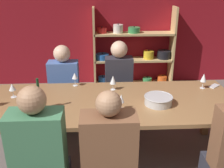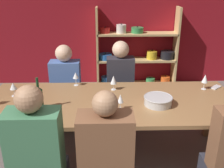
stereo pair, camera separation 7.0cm
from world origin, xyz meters
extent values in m
cube|color=maroon|center=(0.00, 3.83, 1.35)|extent=(8.80, 0.06, 2.70)
cube|color=tan|center=(-0.30, 3.63, 0.73)|extent=(0.04, 0.30, 1.47)
cube|color=tan|center=(1.15, 3.63, 0.73)|extent=(0.04, 0.30, 1.47)
cube|color=tan|center=(0.42, 3.63, 0.02)|extent=(1.44, 0.30, 0.04)
cylinder|color=#235BAD|center=(-0.15, 3.63, 0.11)|extent=(0.17, 0.17, 0.14)
sphere|color=black|center=(-0.15, 3.63, 0.19)|extent=(0.02, 0.02, 0.02)
cylinder|color=silver|center=(0.14, 3.63, 0.10)|extent=(0.16, 0.16, 0.13)
sphere|color=black|center=(0.14, 3.63, 0.18)|extent=(0.02, 0.02, 0.02)
cylinder|color=#338447|center=(0.71, 3.63, 0.09)|extent=(0.17, 0.17, 0.10)
sphere|color=black|center=(0.71, 3.63, 0.15)|extent=(0.02, 0.02, 0.02)
cylinder|color=#E0561E|center=(1.00, 3.63, 0.10)|extent=(0.17, 0.17, 0.13)
sphere|color=black|center=(1.00, 3.63, 0.18)|extent=(0.02, 0.02, 0.02)
cube|color=tan|center=(0.42, 3.63, 0.51)|extent=(1.44, 0.30, 0.04)
cylinder|color=#235BAD|center=(-0.15, 3.63, 0.58)|extent=(0.24, 0.24, 0.10)
sphere|color=black|center=(-0.15, 3.63, 0.64)|extent=(0.02, 0.02, 0.02)
cylinder|color=#338447|center=(0.14, 3.63, 0.59)|extent=(0.20, 0.20, 0.14)
sphere|color=black|center=(0.14, 3.63, 0.67)|extent=(0.02, 0.02, 0.02)
cylinder|color=gold|center=(0.71, 3.63, 0.60)|extent=(0.19, 0.19, 0.15)
sphere|color=black|center=(0.71, 3.63, 0.68)|extent=(0.02, 0.02, 0.02)
cylinder|color=black|center=(1.00, 3.63, 0.60)|extent=(0.25, 0.25, 0.15)
sphere|color=black|center=(1.00, 3.63, 0.68)|extent=(0.02, 0.02, 0.02)
cube|color=tan|center=(0.42, 3.63, 1.00)|extent=(1.44, 0.30, 0.04)
cylinder|color=red|center=(-0.15, 3.63, 1.06)|extent=(0.17, 0.17, 0.10)
sphere|color=black|center=(-0.15, 3.63, 1.12)|extent=(0.02, 0.02, 0.02)
cylinder|color=silver|center=(0.14, 3.63, 1.09)|extent=(0.17, 0.17, 0.15)
sphere|color=black|center=(0.14, 3.63, 1.17)|extent=(0.02, 0.02, 0.02)
cylinder|color=#338447|center=(0.42, 3.63, 1.06)|extent=(0.22, 0.22, 0.10)
sphere|color=black|center=(0.42, 3.63, 1.12)|extent=(0.02, 0.02, 0.02)
cube|color=olive|center=(-0.09, 1.43, 0.71)|extent=(2.67, 1.05, 0.04)
cube|color=olive|center=(-1.34, 1.87, 0.35)|extent=(0.08, 0.08, 0.69)
cube|color=olive|center=(1.17, 1.87, 0.35)|extent=(0.08, 0.08, 0.69)
cylinder|color=#B7BABC|center=(0.38, 1.33, 0.78)|extent=(0.28, 0.28, 0.09)
torus|color=#B7BABC|center=(0.38, 1.33, 0.82)|extent=(0.29, 0.29, 0.01)
cylinder|color=#19381E|center=(-0.81, 1.27, 0.83)|extent=(0.08, 0.08, 0.20)
cone|color=#19381E|center=(-0.81, 1.27, 0.95)|extent=(0.08, 0.08, 0.04)
cylinder|color=#19381E|center=(-0.81, 1.27, 1.02)|extent=(0.03, 0.03, 0.09)
cylinder|color=white|center=(-0.51, 1.87, 0.73)|extent=(0.06, 0.06, 0.00)
cylinder|color=white|center=(-0.51, 1.87, 0.78)|extent=(0.01, 0.01, 0.09)
cone|color=white|center=(-0.51, 1.87, 0.86)|extent=(0.07, 0.07, 0.07)
cylinder|color=beige|center=(-0.51, 1.87, 0.84)|extent=(0.04, 0.04, 0.03)
cylinder|color=white|center=(-1.16, 1.58, 0.73)|extent=(0.06, 0.06, 0.00)
cylinder|color=white|center=(-1.16, 1.58, 0.78)|extent=(0.01, 0.01, 0.08)
cone|color=white|center=(-1.16, 1.58, 0.85)|extent=(0.08, 0.08, 0.07)
cylinder|color=maroon|center=(-1.16, 1.58, 0.83)|extent=(0.04, 0.04, 0.03)
cylinder|color=white|center=(0.99, 1.71, 0.73)|extent=(0.06, 0.06, 0.00)
cylinder|color=white|center=(0.99, 1.71, 0.78)|extent=(0.01, 0.01, 0.08)
cone|color=white|center=(0.99, 1.71, 0.87)|extent=(0.07, 0.07, 0.10)
cylinder|color=beige|center=(0.99, 1.71, 0.84)|extent=(0.04, 0.04, 0.04)
cylinder|color=white|center=(-0.01, 1.23, 0.73)|extent=(0.06, 0.06, 0.00)
cylinder|color=white|center=(-0.01, 1.23, 0.77)|extent=(0.01, 0.01, 0.07)
cone|color=white|center=(-0.01, 1.23, 0.85)|extent=(0.06, 0.06, 0.08)
cylinder|color=maroon|center=(-0.01, 1.23, 0.83)|extent=(0.03, 0.03, 0.03)
cylinder|color=white|center=(-0.06, 1.72, 0.73)|extent=(0.06, 0.06, 0.00)
cylinder|color=white|center=(-0.06, 1.72, 0.77)|extent=(0.01, 0.01, 0.07)
cone|color=white|center=(-0.06, 1.72, 0.86)|extent=(0.07, 0.07, 0.10)
cube|color=silver|center=(1.15, 1.75, 0.74)|extent=(0.16, 0.15, 0.01)
cube|color=#2D2D38|center=(0.05, 2.26, 0.22)|extent=(0.37, 0.46, 0.43)
cube|color=#2D2D38|center=(0.05, 2.26, 0.70)|extent=(0.37, 0.20, 0.53)
sphere|color=beige|center=(0.05, 2.26, 1.07)|extent=(0.22, 0.22, 0.22)
cube|color=brown|center=(-0.16, 0.60, 0.74)|extent=(0.42, 0.23, 0.56)
sphere|color=#9E7556|center=(-0.16, 0.60, 1.12)|extent=(0.19, 0.19, 0.19)
cube|color=#2D2D38|center=(-0.71, 2.31, 0.22)|extent=(0.41, 0.51, 0.44)
cube|color=#4C70B7|center=(-0.71, 2.31, 0.67)|extent=(0.41, 0.22, 0.46)
sphere|color=beige|center=(-0.71, 2.31, 1.01)|extent=(0.22, 0.22, 0.22)
cube|color=#3D7551|center=(-0.69, 0.61, 0.77)|extent=(0.41, 0.23, 0.57)
sphere|color=#9E7556|center=(-0.69, 0.61, 1.15)|extent=(0.20, 0.20, 0.20)
camera|label=1|loc=(-0.23, -1.06, 1.94)|focal=42.00mm
camera|label=2|loc=(-0.16, -1.06, 1.94)|focal=42.00mm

